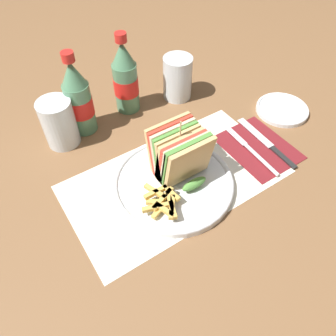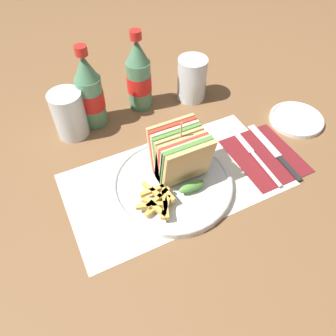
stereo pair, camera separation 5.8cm
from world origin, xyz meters
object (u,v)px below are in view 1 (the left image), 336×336
(glass_far, at_px, (60,125))
(knife, at_px, (267,143))
(club_sandwich, at_px, (180,155))
(coke_bottle_near, at_px, (78,99))
(coke_bottle_far, at_px, (125,79))
(fork, at_px, (256,154))
(side_saucer, at_px, (282,109))
(glass_near, at_px, (177,78))
(plate_main, at_px, (173,183))

(glass_far, bearing_deg, knife, -34.69)
(club_sandwich, xyz_separation_m, coke_bottle_near, (-0.11, 0.26, 0.02))
(coke_bottle_far, distance_m, glass_far, 0.20)
(glass_far, bearing_deg, fork, -39.95)
(glass_far, height_order, side_saucer, glass_far)
(knife, bearing_deg, glass_far, 147.86)
(fork, distance_m, glass_far, 0.46)
(coke_bottle_far, bearing_deg, club_sandwich, -95.18)
(glass_near, distance_m, glass_far, 0.34)
(glass_near, bearing_deg, club_sandwich, -123.74)
(side_saucer, bearing_deg, club_sandwich, -174.37)
(fork, relative_size, side_saucer, 1.36)
(fork, bearing_deg, club_sandwich, 167.75)
(coke_bottle_far, distance_m, side_saucer, 0.42)
(knife, height_order, glass_near, glass_near)
(glass_far, bearing_deg, coke_bottle_near, 14.26)
(knife, height_order, glass_far, glass_far)
(club_sandwich, bearing_deg, fork, -14.81)
(fork, distance_m, side_saucer, 0.20)
(club_sandwich, bearing_deg, glass_near, 56.26)
(plate_main, distance_m, knife, 0.26)
(knife, bearing_deg, coke_bottle_near, 141.75)
(coke_bottle_far, relative_size, glass_near, 1.80)
(side_saucer, bearing_deg, plate_main, -172.59)
(fork, bearing_deg, glass_near, 96.25)
(plate_main, relative_size, side_saucer, 1.89)
(club_sandwich, distance_m, coke_bottle_far, 0.28)
(club_sandwich, distance_m, coke_bottle_near, 0.29)
(club_sandwich, relative_size, fork, 0.76)
(knife, bearing_deg, plate_main, 178.52)
(glass_near, bearing_deg, glass_far, -179.97)
(side_saucer, bearing_deg, coke_bottle_far, 144.41)
(plate_main, distance_m, glass_near, 0.33)
(coke_bottle_near, bearing_deg, coke_bottle_far, 5.62)
(plate_main, bearing_deg, club_sandwich, 30.15)
(coke_bottle_far, bearing_deg, glass_far, -171.57)
(coke_bottle_near, distance_m, glass_far, 0.08)
(coke_bottle_far, xyz_separation_m, glass_near, (0.14, -0.03, -0.03))
(plate_main, bearing_deg, knife, -4.03)
(fork, bearing_deg, side_saucer, 28.08)
(glass_far, bearing_deg, club_sandwich, -55.65)
(knife, xyz_separation_m, side_saucer, (0.13, 0.07, 0.00))
(plate_main, height_order, coke_bottle_far, coke_bottle_far)
(glass_near, bearing_deg, knife, -75.85)
(glass_near, bearing_deg, coke_bottle_near, 176.72)
(club_sandwich, xyz_separation_m, coke_bottle_far, (0.03, 0.28, 0.02))
(coke_bottle_near, bearing_deg, glass_far, -165.74)
(club_sandwich, height_order, knife, club_sandwich)
(club_sandwich, xyz_separation_m, fork, (0.18, -0.05, -0.06))
(coke_bottle_near, bearing_deg, glass_near, -3.28)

